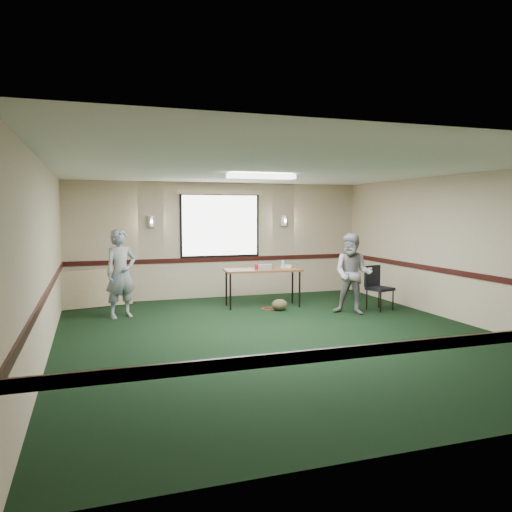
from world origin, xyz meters
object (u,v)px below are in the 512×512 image
object	(u,v)px
person_left	(121,274)
person_right	(353,274)
folding_table	(263,272)
projector	(265,267)
conference_chair	(377,284)

from	to	relation	value
person_left	person_right	size ratio (longest dim) A/B	1.06
folding_table	projector	xyz separation A→B (m)	(0.06, -0.01, 0.11)
person_left	person_right	world-z (taller)	person_left
folding_table	person_right	xyz separation A→B (m)	(1.44, -1.28, 0.05)
projector	conference_chair	xyz separation A→B (m)	(2.08, -1.02, -0.32)
folding_table	conference_chair	bearing A→B (deg)	-19.95
folding_table	projector	bearing A→B (deg)	-2.01
conference_chair	person_right	bearing A→B (deg)	-176.37
folding_table	person_left	bearing A→B (deg)	-170.57
folding_table	person_right	distance (m)	1.93
projector	person_left	size ratio (longest dim) A/B	0.17
projector	person_left	distance (m)	2.99
folding_table	person_right	size ratio (longest dim) A/B	1.04
projector	person_left	world-z (taller)	person_left
person_left	conference_chair	bearing A→B (deg)	-32.90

